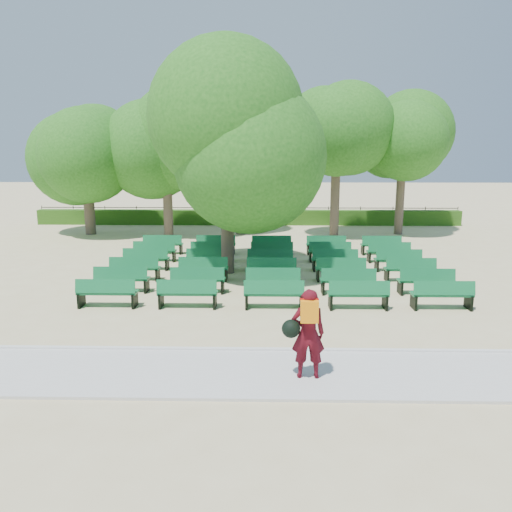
# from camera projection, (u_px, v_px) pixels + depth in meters

# --- Properties ---
(ground) EXTENTS (120.00, 120.00, 0.00)m
(ground) POSITION_uv_depth(u_px,v_px,m) (233.00, 281.00, 17.17)
(ground) COLOR #CBB986
(paving) EXTENTS (30.00, 2.20, 0.06)m
(paving) POSITION_uv_depth(u_px,v_px,m) (207.00, 373.00, 9.92)
(paving) COLOR beige
(paving) RESTS_ON ground
(curb) EXTENTS (30.00, 0.12, 0.10)m
(curb) POSITION_uv_depth(u_px,v_px,m) (213.00, 350.00, 11.04)
(curb) COLOR silver
(curb) RESTS_ON ground
(hedge) EXTENTS (26.00, 0.70, 0.90)m
(hedge) POSITION_uv_depth(u_px,v_px,m) (248.00, 217.00, 30.79)
(hedge) COLOR #2D5A17
(hedge) RESTS_ON ground
(fence) EXTENTS (26.00, 0.10, 1.02)m
(fence) POSITION_uv_depth(u_px,v_px,m) (248.00, 224.00, 31.27)
(fence) COLOR black
(fence) RESTS_ON ground
(tree_line) EXTENTS (21.80, 6.80, 7.04)m
(tree_line) POSITION_uv_depth(u_px,v_px,m) (245.00, 235.00, 26.96)
(tree_line) COLOR #2B6D1D
(tree_line) RESTS_ON ground
(bench_array) EXTENTS (1.71, 0.58, 1.07)m
(bench_array) POSITION_uv_depth(u_px,v_px,m) (271.00, 273.00, 18.02)
(bench_array) COLOR #126837
(bench_array) RESTS_ON ground
(tree_among) EXTENTS (5.04, 5.04, 6.98)m
(tree_among) POSITION_uv_depth(u_px,v_px,m) (226.00, 142.00, 17.49)
(tree_among) COLOR brown
(tree_among) RESTS_ON ground
(person) EXTENTS (0.83, 0.50, 1.77)m
(person) POSITION_uv_depth(u_px,v_px,m) (307.00, 332.00, 9.50)
(person) COLOR #480A13
(person) RESTS_ON ground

